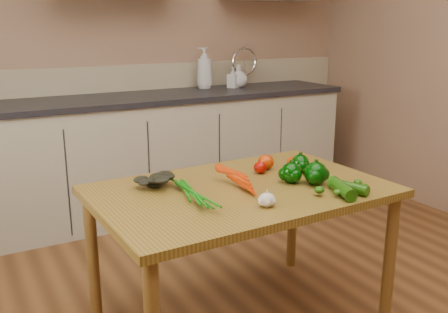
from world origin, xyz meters
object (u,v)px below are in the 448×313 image
object	(u,v)px
leafy_greens	(155,178)
pepper_b	(300,164)
pepper_c	(316,173)
tomato_a	(260,167)
carrot_bunch	(224,184)
zucchini_b	(342,189)
tomato_c	(293,163)
soap_bottle_a	(204,68)
soap_bottle_c	(239,76)
garlic_bulb	(267,200)
table	(241,204)
pepper_a	(291,173)
soap_bottle_b	(233,78)
tomato_b	(266,162)
zucchini_a	(348,187)

from	to	relation	value
leafy_greens	pepper_b	xyz separation A→B (m)	(0.72, -0.11, -0.00)
pepper_c	tomato_a	world-z (taller)	pepper_c
carrot_bunch	zucchini_b	xyz separation A→B (m)	(0.42, -0.29, -0.00)
pepper_b	tomato_c	bearing A→B (deg)	81.96
soap_bottle_a	soap_bottle_c	size ratio (longest dim) A/B	1.77
pepper_b	zucchini_b	distance (m)	0.36
soap_bottle_a	garlic_bulb	world-z (taller)	soap_bottle_a
table	pepper_a	xyz separation A→B (m)	(0.24, -0.05, 0.12)
soap_bottle_b	garlic_bulb	size ratio (longest dim) A/B	2.48
table	tomato_b	bearing A→B (deg)	34.78
pepper_c	tomato_b	world-z (taller)	pepper_c
carrot_bunch	pepper_b	bearing A→B (deg)	6.14
pepper_c	pepper_a	bearing A→B (deg)	137.28
pepper_c	zucchini_b	bearing A→B (deg)	-87.34
tomato_a	zucchini_b	world-z (taller)	tomato_a
leafy_greens	tomato_a	xyz separation A→B (m)	(0.54, -0.03, -0.02)
pepper_a	tomato_a	bearing A→B (deg)	102.28
table	tomato_c	world-z (taller)	tomato_c
zucchini_b	tomato_c	bearing A→B (deg)	82.09
table	pepper_a	distance (m)	0.27
pepper_a	pepper_c	distance (m)	0.11
garlic_bulb	pepper_b	distance (m)	0.52
tomato_a	tomato_b	size ratio (longest dim) A/B	0.78
carrot_bunch	garlic_bulb	size ratio (longest dim) A/B	3.58
tomato_a	tomato_c	xyz separation A→B (m)	(0.19, -0.01, 0.00)
table	zucchini_b	world-z (taller)	zucchini_b
soap_bottle_a	zucchini_b	world-z (taller)	soap_bottle_a
soap_bottle_c	pepper_b	world-z (taller)	soap_bottle_c
soap_bottle_a	tomato_c	world-z (taller)	soap_bottle_a
pepper_c	tomato_b	xyz separation A→B (m)	(-0.06, 0.32, -0.01)
table	leafy_greens	bearing A→B (deg)	150.77
pepper_b	tomato_c	distance (m)	0.07
garlic_bulb	zucchini_a	bearing A→B (deg)	-3.73
soap_bottle_c	soap_bottle_b	bearing A→B (deg)	-172.68
tomato_c	pepper_b	bearing A→B (deg)	-98.04
soap_bottle_c	zucchini_b	bearing A→B (deg)	-116.86
pepper_b	zucchini_a	bearing A→B (deg)	-90.57
pepper_b	pepper_c	world-z (taller)	pepper_c
table	garlic_bulb	world-z (taller)	garlic_bulb
tomato_a	soap_bottle_a	bearing A→B (deg)	72.02
soap_bottle_a	leafy_greens	xyz separation A→B (m)	(-1.07, -1.63, -0.32)
tomato_b	soap_bottle_b	bearing A→B (deg)	65.67
soap_bottle_b	soap_bottle_c	size ratio (longest dim) A/B	0.90
table	garlic_bulb	bearing A→B (deg)	-99.11
table	soap_bottle_b	size ratio (longest dim) A/B	7.93
soap_bottle_c	pepper_a	size ratio (longest dim) A/B	1.94
garlic_bulb	tomato_a	size ratio (longest dim) A/B	1.04
soap_bottle_c	zucchini_a	bearing A→B (deg)	-115.77
soap_bottle_b	tomato_a	xyz separation A→B (m)	(-0.75, -1.57, -0.26)
pepper_b	zucchini_b	size ratio (longest dim) A/B	0.44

